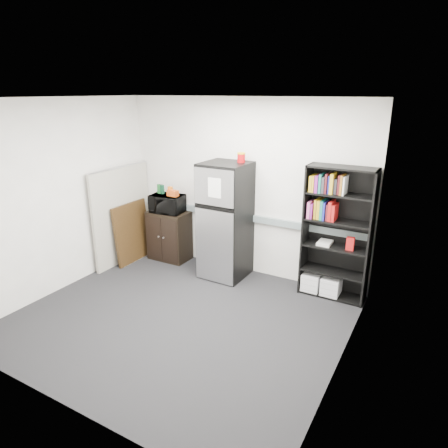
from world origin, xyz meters
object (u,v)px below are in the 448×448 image
(bookshelf, at_px, (335,231))
(cubicle_partition, at_px, (122,215))
(refrigerator, at_px, (225,221))
(cabinet, at_px, (169,235))
(microwave, at_px, (167,204))

(bookshelf, bearing_deg, cubicle_partition, -171.87)
(cubicle_partition, bearing_deg, refrigerator, 10.87)
(cabinet, relative_size, refrigerator, 0.47)
(microwave, bearing_deg, bookshelf, -5.55)
(bookshelf, height_order, refrigerator, bookshelf)
(bookshelf, xyz_separation_m, refrigerator, (-1.63, -0.15, -0.08))
(microwave, bearing_deg, cubicle_partition, -154.56)
(microwave, relative_size, refrigerator, 0.30)
(bookshelf, bearing_deg, cabinet, -178.65)
(cabinet, bearing_deg, cubicle_partition, -146.32)
(bookshelf, distance_m, cabinet, 2.83)
(bookshelf, distance_m, microwave, 2.78)
(cubicle_partition, relative_size, microwave, 3.02)
(bookshelf, height_order, cubicle_partition, bookshelf)
(bookshelf, bearing_deg, microwave, -178.32)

